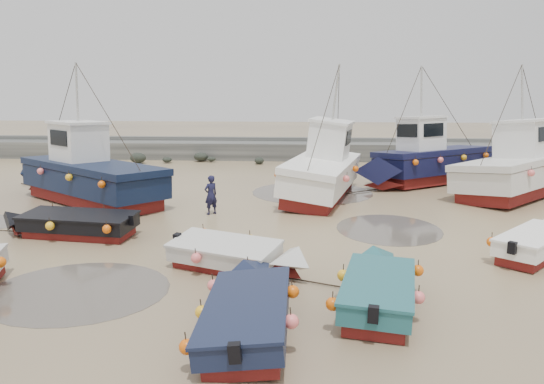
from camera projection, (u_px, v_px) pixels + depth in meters
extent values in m
plane|color=tan|center=(233.00, 258.00, 16.52)|extent=(120.00, 120.00, 0.00)
cube|color=slate|center=(275.00, 151.00, 37.91)|extent=(60.00, 2.20, 1.20)
cube|color=slate|center=(276.00, 139.00, 38.95)|extent=(60.00, 0.60, 0.25)
ellipsoid|color=black|center=(350.00, 162.00, 34.73)|extent=(0.84, 0.86, 0.51)
ellipsoid|color=black|center=(388.00, 158.00, 36.05)|extent=(0.98, 1.07, 0.72)
ellipsoid|color=black|center=(489.00, 162.00, 34.65)|extent=(0.78, 0.90, 0.59)
ellipsoid|color=black|center=(201.00, 157.00, 36.78)|extent=(0.99, 0.80, 0.58)
ellipsoid|color=black|center=(457.00, 163.00, 35.02)|extent=(0.54, 0.46, 0.30)
ellipsoid|color=black|center=(418.00, 162.00, 35.38)|extent=(0.61, 0.47, 0.46)
ellipsoid|color=black|center=(211.00, 159.00, 36.57)|extent=(0.61, 0.53, 0.32)
ellipsoid|color=black|center=(435.00, 160.00, 35.91)|extent=(0.67, 0.55, 0.43)
ellipsoid|color=black|center=(138.00, 158.00, 35.94)|extent=(1.09, 0.88, 0.72)
ellipsoid|color=black|center=(167.00, 160.00, 36.16)|extent=(0.65, 0.60, 0.37)
ellipsoid|color=black|center=(416.00, 161.00, 34.81)|extent=(0.88, 0.64, 0.62)
ellipsoid|color=black|center=(259.00, 161.00, 35.69)|extent=(0.64, 0.62, 0.48)
ellipsoid|color=black|center=(389.00, 161.00, 35.94)|extent=(0.55, 0.45, 0.29)
cylinder|color=#524C43|center=(78.00, 291.00, 13.88)|extent=(4.77, 4.77, 0.01)
cylinder|color=#524C43|center=(389.00, 229.00, 19.76)|extent=(3.89, 3.89, 0.01)
cylinder|color=#524C43|center=(312.00, 193.00, 26.37)|extent=(5.99, 5.99, 0.01)
sphere|color=#EB5F0C|center=(2.00, 265.00, 14.00)|extent=(0.30, 0.30, 0.30)
cube|color=maroon|center=(250.00, 331.00, 11.31)|extent=(1.48, 3.58, 0.30)
cube|color=#131A33|center=(250.00, 314.00, 11.23)|extent=(1.74, 3.85, 0.45)
pyramid|color=#131A33|center=(258.00, 259.00, 13.36)|extent=(1.70, 0.73, 0.90)
cube|color=brown|center=(250.00, 307.00, 11.20)|extent=(1.39, 3.23, 0.10)
cube|color=#131A33|center=(250.00, 303.00, 11.18)|extent=(1.80, 3.93, 0.07)
cube|color=black|center=(239.00, 354.00, 9.24)|extent=(0.22, 0.18, 0.35)
cylinder|color=black|center=(261.00, 281.00, 14.45)|extent=(0.06, 2.00, 0.04)
sphere|color=#EB5F0C|center=(190.00, 343.00, 9.77)|extent=(0.30, 0.30, 0.30)
sphere|color=#EB5F0C|center=(295.00, 327.00, 10.42)|extent=(0.30, 0.30, 0.30)
sphere|color=#EB5F0C|center=(205.00, 309.00, 11.26)|extent=(0.30, 0.30, 0.30)
sphere|color=#EB5F0C|center=(296.00, 297.00, 11.91)|extent=(0.30, 0.30, 0.30)
sphere|color=#EB5F0C|center=(216.00, 282.00, 12.75)|extent=(0.30, 0.30, 0.30)
cube|color=maroon|center=(378.00, 306.00, 12.58)|extent=(1.91, 3.37, 0.30)
cube|color=#1E585E|center=(378.00, 291.00, 12.51)|extent=(2.18, 3.64, 0.45)
pyramid|color=#1E585E|center=(384.00, 247.00, 14.36)|extent=(1.67, 1.00, 0.90)
cube|color=brown|center=(378.00, 284.00, 12.47)|extent=(1.77, 3.05, 0.10)
cube|color=#1E585E|center=(379.00, 281.00, 12.46)|extent=(2.26, 3.73, 0.07)
cube|color=black|center=(373.00, 315.00, 10.79)|extent=(0.25, 0.22, 0.35)
cylinder|color=black|center=(384.00, 269.00, 15.38)|extent=(0.42, 1.97, 0.04)
sphere|color=#EB5F0C|center=(332.00, 305.00, 11.43)|extent=(0.30, 0.30, 0.30)
sphere|color=#EB5F0C|center=(418.00, 298.00, 11.83)|extent=(0.30, 0.30, 0.30)
sphere|color=#EB5F0C|center=(343.00, 277.00, 13.14)|extent=(0.30, 0.30, 0.30)
sphere|color=#EB5F0C|center=(417.00, 271.00, 13.54)|extent=(0.30, 0.30, 0.30)
cube|color=maroon|center=(534.00, 253.00, 16.46)|extent=(2.93, 3.09, 0.30)
cube|color=white|center=(535.00, 242.00, 16.38)|extent=(3.23, 3.39, 0.45)
cube|color=brown|center=(536.00, 237.00, 16.35)|extent=(2.68, 2.81, 0.10)
cube|color=white|center=(536.00, 234.00, 16.33)|extent=(3.33, 3.48, 0.07)
cube|color=black|center=(513.00, 249.00, 15.14)|extent=(0.28, 0.28, 0.35)
sphere|color=#EB5F0C|center=(492.00, 242.00, 15.99)|extent=(0.30, 0.30, 0.30)
cube|color=maroon|center=(80.00, 232.00, 18.79)|extent=(3.80, 1.77, 0.30)
cube|color=black|center=(79.00, 222.00, 18.71)|extent=(4.10, 2.04, 0.45)
pyramid|color=black|center=(19.00, 207.00, 19.06)|extent=(0.90, 1.63, 0.90)
cube|color=brown|center=(79.00, 218.00, 18.68)|extent=(3.44, 1.65, 0.10)
cube|color=black|center=(78.00, 215.00, 18.66)|extent=(4.19, 2.11, 0.07)
cube|color=black|center=(133.00, 220.00, 18.29)|extent=(0.21, 0.24, 0.35)
sphere|color=#EB5F0C|center=(107.00, 228.00, 17.54)|extent=(0.30, 0.30, 0.30)
sphere|color=#EB5F0C|center=(105.00, 214.00, 19.45)|extent=(0.30, 0.30, 0.30)
sphere|color=#EB5F0C|center=(50.00, 225.00, 17.93)|extent=(0.30, 0.30, 0.30)
sphere|color=#EB5F0C|center=(54.00, 211.00, 19.85)|extent=(0.30, 0.30, 0.30)
cube|color=maroon|center=(226.00, 264.00, 15.50)|extent=(3.15, 2.22, 0.30)
cube|color=beige|center=(226.00, 252.00, 15.43)|extent=(3.43, 2.50, 0.45)
pyramid|color=beige|center=(285.00, 245.00, 14.52)|extent=(1.20, 1.60, 0.90)
cube|color=brown|center=(225.00, 246.00, 15.39)|extent=(2.86, 2.05, 0.10)
cube|color=beige|center=(225.00, 243.00, 15.37)|extent=(3.52, 2.58, 0.07)
cube|color=black|center=(179.00, 239.00, 16.09)|extent=(0.25, 0.27, 0.35)
cylinder|color=black|center=(313.00, 283.00, 14.35)|extent=(1.87, 0.79, 0.04)
sphere|color=#EB5F0C|center=(205.00, 236.00, 16.67)|extent=(0.30, 0.30, 0.30)
sphere|color=#EB5F0C|center=(197.00, 254.00, 14.84)|extent=(0.30, 0.30, 0.30)
sphere|color=#EB5F0C|center=(252.00, 242.00, 15.97)|extent=(0.30, 0.30, 0.30)
sphere|color=#EB5F0C|center=(249.00, 263.00, 14.14)|extent=(0.30, 0.30, 0.30)
cube|color=maroon|center=(93.00, 197.00, 23.96)|extent=(7.17, 6.13, 0.55)
cube|color=black|center=(92.00, 181.00, 23.81)|extent=(7.83, 6.77, 0.95)
pyramid|color=black|center=(43.00, 157.00, 26.45)|extent=(2.76, 3.04, 1.40)
cube|color=brown|center=(92.00, 170.00, 23.71)|extent=(7.63, 6.58, 0.08)
cube|color=black|center=(91.00, 167.00, 23.68)|extent=(8.01, 6.92, 0.30)
cube|color=white|center=(77.00, 143.00, 24.15)|extent=(2.74, 2.72, 1.70)
cube|color=white|center=(76.00, 123.00, 23.96)|extent=(2.96, 2.94, 0.12)
cube|color=black|center=(65.00, 136.00, 24.74)|extent=(1.00, 1.34, 0.68)
cylinder|color=#B7B7B2|center=(73.00, 93.00, 23.69)|extent=(0.10, 0.10, 2.60)
cylinder|color=black|center=(35.00, 187.00, 27.53)|extent=(2.45, 1.82, 0.05)
sphere|color=#FF6E6D|center=(101.00, 187.00, 20.69)|extent=(0.30, 0.30, 0.30)
sphere|color=#FF6E6D|center=(144.00, 174.00, 23.69)|extent=(0.30, 0.30, 0.30)
sphere|color=#FF6E6D|center=(68.00, 179.00, 22.24)|extent=(0.30, 0.30, 0.30)
sphere|color=#FF6E6D|center=(113.00, 168.00, 25.24)|extent=(0.30, 0.30, 0.30)
sphere|color=#FF6E6D|center=(40.00, 173.00, 23.79)|extent=(0.30, 0.30, 0.30)
sphere|color=#FF6E6D|center=(85.00, 163.00, 26.79)|extent=(0.30, 0.30, 0.30)
cube|color=maroon|center=(319.00, 192.00, 25.06)|extent=(3.56, 7.05, 0.55)
cube|color=white|center=(319.00, 177.00, 24.91)|extent=(4.04, 7.61, 0.95)
pyramid|color=white|center=(335.00, 151.00, 28.68)|extent=(2.73, 1.94, 1.40)
cube|color=brown|center=(319.00, 166.00, 24.81)|extent=(3.90, 7.43, 0.08)
cube|color=white|center=(319.00, 163.00, 24.78)|extent=(4.12, 7.78, 0.30)
cube|color=white|center=(324.00, 140.00, 25.51)|extent=(2.14, 2.34, 1.70)
cube|color=white|center=(324.00, 121.00, 25.33)|extent=(2.31, 2.52, 0.12)
cube|color=black|center=(328.00, 133.00, 26.41)|extent=(1.45, 0.38, 0.68)
cylinder|color=#B7B7B2|center=(325.00, 92.00, 25.05)|extent=(0.10, 0.10, 2.60)
cylinder|color=black|center=(338.00, 179.00, 30.09)|extent=(0.72, 2.93, 0.05)
sphere|color=#FF6E6D|center=(274.00, 178.00, 22.52)|extent=(0.30, 0.30, 0.30)
sphere|color=#FF6E6D|center=(343.00, 176.00, 23.10)|extent=(0.30, 0.30, 0.30)
sphere|color=#FF6E6D|center=(291.00, 168.00, 25.22)|extent=(0.30, 0.30, 0.30)
sphere|color=#FF6E6D|center=(353.00, 166.00, 25.81)|extent=(0.30, 0.30, 0.30)
sphere|color=#FF6E6D|center=(305.00, 160.00, 27.92)|extent=(0.30, 0.30, 0.30)
cube|color=maroon|center=(433.00, 178.00, 28.84)|extent=(6.26, 5.15, 0.55)
cube|color=#101234|center=(434.00, 165.00, 28.69)|extent=(6.83, 5.71, 0.95)
pyramid|color=#101234|center=(380.00, 157.00, 26.63)|extent=(2.53, 2.79, 1.40)
cube|color=brown|center=(434.00, 155.00, 28.58)|extent=(6.65, 5.54, 0.08)
cube|color=#101234|center=(435.00, 153.00, 28.56)|extent=(6.98, 5.83, 0.30)
cube|color=white|center=(424.00, 135.00, 27.91)|extent=(2.60, 2.51, 1.70)
cube|color=white|center=(425.00, 118.00, 27.73)|extent=(2.81, 2.71, 0.12)
cube|color=black|center=(410.00, 131.00, 27.36)|extent=(0.84, 1.21, 0.68)
cylinder|color=#B7B7B2|center=(426.00, 92.00, 27.46)|extent=(0.10, 0.10, 2.60)
cylinder|color=black|center=(362.00, 192.00, 26.43)|extent=(2.51, 1.73, 0.05)
sphere|color=#FF6E6D|center=(487.00, 158.00, 28.81)|extent=(0.30, 0.30, 0.30)
sphere|color=#FF6E6D|center=(438.00, 153.00, 30.60)|extent=(0.30, 0.30, 0.30)
sphere|color=#FF6E6D|center=(465.00, 160.00, 27.94)|extent=(0.30, 0.30, 0.30)
sphere|color=#FF6E6D|center=(416.00, 155.00, 29.73)|extent=(0.30, 0.30, 0.30)
sphere|color=#FF6E6D|center=(442.00, 162.00, 27.07)|extent=(0.30, 0.30, 0.30)
sphere|color=#FF6E6D|center=(393.00, 157.00, 28.86)|extent=(0.30, 0.30, 0.30)
sphere|color=#FF6E6D|center=(417.00, 165.00, 26.19)|extent=(0.30, 0.30, 0.30)
cube|color=maroon|center=(514.00, 192.00, 25.24)|extent=(6.32, 6.35, 0.55)
cube|color=silver|center=(516.00, 176.00, 25.08)|extent=(6.96, 6.99, 0.95)
cube|color=brown|center=(517.00, 165.00, 24.98)|extent=(6.77, 6.80, 0.08)
cube|color=silver|center=(517.00, 162.00, 24.95)|extent=(7.11, 7.15, 0.30)
cube|color=white|center=(528.00, 141.00, 25.37)|extent=(2.86, 2.86, 1.70)
cube|color=white|center=(530.00, 121.00, 25.19)|extent=(3.09, 3.09, 0.12)
cube|color=black|center=(537.00, 134.00, 25.99)|extent=(1.27, 1.26, 0.68)
cylinder|color=#B7B7B2|center=(533.00, 92.00, 24.92)|extent=(0.10, 0.10, 2.60)
sphere|color=#FF6E6D|center=(455.00, 171.00, 24.38)|extent=(0.30, 0.30, 0.30)
sphere|color=#FF6E6D|center=(534.00, 178.00, 22.66)|extent=(0.30, 0.30, 0.30)
sphere|color=#FF6E6D|center=(475.00, 167.00, 25.57)|extent=(0.30, 0.30, 0.30)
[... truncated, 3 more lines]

